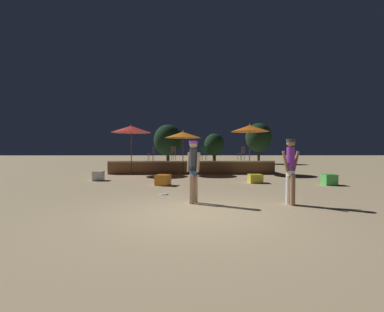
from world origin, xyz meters
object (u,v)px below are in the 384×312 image
(cube_seat_0, at_px, (163,180))
(person_0, at_px, (291,167))
(patio_umbrella_1, at_px, (131,129))
(bistro_chair_3, at_px, (242,152))
(person_1, at_px, (193,168))
(frisbee_disc, at_px, (164,194))
(cube_seat_3, at_px, (329,180))
(patio_umbrella_2, at_px, (250,129))
(cube_seat_2, at_px, (98,176))
(background_tree_1, at_px, (168,140))
(bistro_chair_1, at_px, (173,152))
(bistro_chair_0, at_px, (203,152))
(bistro_chair_2, at_px, (152,152))
(patio_umbrella_0, at_px, (183,135))
(cube_seat_1, at_px, (255,179))
(background_tree_2, at_px, (214,145))
(background_tree_0, at_px, (259,138))

(cube_seat_0, relative_size, person_0, 0.38)
(patio_umbrella_1, height_order, bistro_chair_3, patio_umbrella_1)
(person_1, distance_m, frisbee_disc, 1.93)
(cube_seat_0, height_order, cube_seat_3, cube_seat_3)
(bistro_chair_3, bearing_deg, patio_umbrella_2, 67.40)
(cube_seat_2, bearing_deg, cube_seat_3, -9.56)
(background_tree_1, bearing_deg, bistro_chair_1, -82.24)
(bistro_chair_0, bearing_deg, cube_seat_0, 92.71)
(bistro_chair_1, bearing_deg, patio_umbrella_2, 132.74)
(person_0, height_order, bistro_chair_3, person_0)
(person_1, bearing_deg, frisbee_disc, 75.61)
(frisbee_disc, height_order, background_tree_1, background_tree_1)
(bistro_chair_0, bearing_deg, bistro_chair_2, 32.46)
(patio_umbrella_2, distance_m, cube_seat_3, 5.97)
(patio_umbrella_0, bearing_deg, patio_umbrella_2, 3.17)
(cube_seat_1, relative_size, bistro_chair_3, 0.65)
(cube_seat_0, distance_m, background_tree_2, 11.68)
(background_tree_2, bearing_deg, patio_umbrella_0, -111.58)
(frisbee_disc, bearing_deg, patio_umbrella_2, 57.43)
(background_tree_1, bearing_deg, frisbee_disc, -85.92)
(patio_umbrella_2, height_order, background_tree_1, background_tree_1)
(cube_seat_1, xyz_separation_m, bistro_chair_2, (-5.29, 4.65, 1.16))
(cube_seat_3, bearing_deg, bistro_chair_1, 138.71)
(bistro_chair_2, bearing_deg, person_1, 21.10)
(bistro_chair_3, bearing_deg, cube_seat_0, 8.16)
(cube_seat_0, xyz_separation_m, person_1, (1.21, -3.60, 0.77))
(bistro_chair_0, height_order, background_tree_0, background_tree_0)
(bistro_chair_0, height_order, background_tree_2, background_tree_2)
(cube_seat_0, xyz_separation_m, bistro_chair_0, (2.05, 6.01, 1.13))
(cube_seat_3, bearing_deg, patio_umbrella_2, 114.19)
(cube_seat_3, distance_m, background_tree_2, 11.84)
(cube_seat_2, bearing_deg, cube_seat_0, -27.51)
(patio_umbrella_2, distance_m, background_tree_2, 6.44)
(frisbee_disc, distance_m, background_tree_0, 20.60)
(patio_umbrella_0, height_order, background_tree_2, background_tree_2)
(bistro_chair_3, height_order, background_tree_2, background_tree_2)
(patio_umbrella_0, xyz_separation_m, bistro_chair_3, (3.79, 0.99, -1.02))
(cube_seat_3, bearing_deg, cube_seat_1, 165.62)
(background_tree_1, bearing_deg, person_0, -73.90)
(patio_umbrella_1, bearing_deg, frisbee_disc, -69.18)
(person_1, bearing_deg, cube_seat_0, 59.38)
(cube_seat_1, distance_m, bistro_chair_2, 7.14)
(person_1, xyz_separation_m, background_tree_2, (2.06, 14.68, 0.90))
(patio_umbrella_2, height_order, cube_seat_0, patio_umbrella_2)
(patio_umbrella_1, xyz_separation_m, frisbee_disc, (2.61, -6.88, -2.70))
(patio_umbrella_0, xyz_separation_m, background_tree_0, (7.80, 11.76, 0.40))
(bistro_chair_1, bearing_deg, patio_umbrella_0, 82.48)
(patio_umbrella_2, xyz_separation_m, cube_seat_1, (-0.73, -4.17, -2.59))
(patio_umbrella_2, xyz_separation_m, background_tree_2, (-1.54, 6.18, -0.89))
(patio_umbrella_1, xyz_separation_m, bistro_chair_1, (2.41, 1.46, -1.36))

